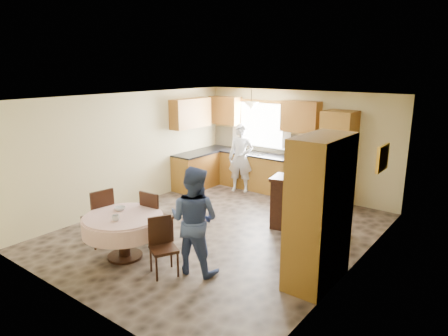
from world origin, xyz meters
TOP-DOWN VIEW (x-y plane):
  - floor at (0.00, 0.00)m, footprint 5.00×6.00m
  - ceiling at (0.00, 0.00)m, footprint 5.00×6.00m
  - wall_back at (0.00, 3.00)m, footprint 5.00×0.02m
  - wall_front at (0.00, -3.00)m, footprint 5.00×0.02m
  - wall_left at (-2.50, 0.00)m, footprint 0.02×6.00m
  - wall_right at (2.50, 0.00)m, footprint 0.02×6.00m
  - window at (-1.00, 2.98)m, footprint 1.40×0.03m
  - curtain_left at (-1.75, 2.93)m, footprint 0.22×0.02m
  - curtain_right at (-0.25, 2.93)m, footprint 0.22×0.02m
  - base_cab_back at (-0.85, 2.70)m, footprint 3.30×0.60m
  - counter_back at (-0.85, 2.70)m, footprint 3.30×0.64m
  - base_cab_left at (-2.20, 1.80)m, footprint 0.60×1.20m
  - counter_left at (-2.20, 1.80)m, footprint 0.64×1.20m
  - backsplash at (-0.85, 2.99)m, footprint 3.30×0.02m
  - wall_cab_left at (-2.05, 2.83)m, footprint 0.85×0.33m
  - wall_cab_right at (0.15, 2.83)m, footprint 0.90×0.33m
  - wall_cab_side at (-2.33, 1.80)m, footprint 0.33×1.20m
  - oven_tower at (1.15, 2.69)m, footprint 0.66×0.62m
  - oven_upper at (1.15, 2.38)m, footprint 0.56×0.01m
  - oven_lower at (1.15, 2.38)m, footprint 0.56×0.01m
  - pendant at (-1.00, 2.50)m, footprint 0.36×0.36m
  - sideboard at (1.26, 1.01)m, footprint 1.40×0.80m
  - space_heater at (1.87, 0.10)m, footprint 0.41×0.34m
  - cupboard at (2.22, -0.59)m, footprint 0.56×1.12m
  - dining_table at (-0.57, -1.80)m, footprint 1.28×1.28m
  - chair_left at (-1.27, -1.73)m, footprint 0.50×0.50m
  - chair_back at (-0.54, -1.16)m, footprint 0.46×0.46m
  - chair_right at (0.27, -1.76)m, footprint 0.51×0.51m
  - framed_picture at (2.47, 1.34)m, footprint 0.06×0.55m
  - microwave at (0.56, 2.65)m, footprint 0.62×0.45m
  - person_sink at (-1.16, 2.30)m, footprint 0.72×0.60m
  - person_dining at (0.62, -1.43)m, footprint 0.91×0.77m
  - bowl_sideboard at (1.06, 1.01)m, footprint 0.23×0.23m
  - bottle_sideboard at (1.51, 1.01)m, footprint 0.17×0.17m
  - cup_table at (-0.47, -2.01)m, footprint 0.15×0.15m
  - bowl_table at (-0.79, -1.68)m, footprint 0.24×0.24m

SIDE VIEW (x-z plane):
  - floor at x=0.00m, z-range -0.01..0.01m
  - space_heater at x=1.87m, z-range 0.00..0.50m
  - base_cab_back at x=-0.85m, z-range 0.00..0.88m
  - base_cab_left at x=-2.20m, z-range 0.00..0.88m
  - sideboard at x=1.26m, z-range 0.00..0.94m
  - chair_right at x=0.27m, z-range 0.05..0.91m
  - chair_back at x=-0.54m, z-range 0.05..1.03m
  - chair_left at x=-1.27m, z-range 0.05..1.07m
  - dining_table at x=-0.57m, z-range 0.20..0.93m
  - oven_lower at x=1.15m, z-range 0.53..0.97m
  - bowl_table at x=-0.79m, z-range 0.73..0.79m
  - cup_table at x=-0.47m, z-range 0.73..0.82m
  - person_dining at x=0.62m, z-range 0.00..1.64m
  - person_sink at x=-1.16m, z-range 0.00..1.68m
  - counter_back at x=-0.85m, z-range 0.88..0.92m
  - counter_left at x=-2.20m, z-range 0.88..0.92m
  - bowl_sideboard at x=1.06m, z-range 0.94..0.99m
  - oven_tower at x=1.15m, z-range 0.00..2.12m
  - cupboard at x=2.22m, z-range 0.00..2.14m
  - microwave at x=0.56m, z-range 0.92..1.24m
  - bottle_sideboard at x=1.51m, z-range 0.94..1.28m
  - backsplash at x=-0.85m, z-range 0.90..1.46m
  - wall_back at x=0.00m, z-range 0.00..2.50m
  - wall_front at x=0.00m, z-range 0.00..2.50m
  - wall_left at x=-2.50m, z-range 0.00..2.50m
  - wall_right at x=2.50m, z-range 0.00..2.50m
  - oven_upper at x=1.15m, z-range 1.02..1.48m
  - framed_picture at x=2.47m, z-range 1.30..1.75m
  - window at x=-1.00m, z-range 1.05..2.15m
  - curtain_left at x=-1.75m, z-range 1.08..2.22m
  - curtain_right at x=-0.25m, z-range 1.08..2.22m
  - wall_cab_left at x=-2.05m, z-range 1.55..2.27m
  - wall_cab_right at x=0.15m, z-range 1.55..2.27m
  - wall_cab_side at x=-2.33m, z-range 1.55..2.27m
  - pendant at x=-1.00m, z-range 2.03..2.21m
  - ceiling at x=0.00m, z-range 2.50..2.50m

